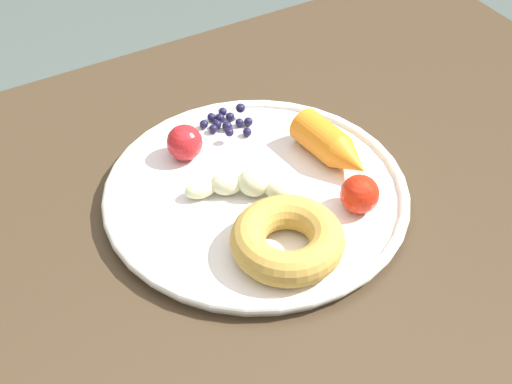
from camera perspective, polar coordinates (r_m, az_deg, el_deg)
dining_table at (r=0.84m, az=-0.84°, el=-6.84°), size 1.07×0.72×0.70m
plate at (r=0.79m, az=-0.00°, el=-0.15°), size 0.32×0.32×0.02m
banana at (r=0.78m, az=-0.25°, el=0.33°), size 0.11×0.10×0.03m
carrot_orange at (r=0.82m, az=5.86°, el=3.44°), size 0.05×0.11×0.04m
donut at (r=0.72m, az=2.40°, el=-3.65°), size 0.15×0.15×0.03m
blueberry_pile at (r=0.87m, az=-2.21°, el=5.39°), size 0.06×0.06×0.02m
tomato_near at (r=0.83m, az=-5.46°, el=3.78°), size 0.04×0.04×0.04m
tomato_mid at (r=0.77m, az=7.91°, el=-0.16°), size 0.04×0.04×0.04m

